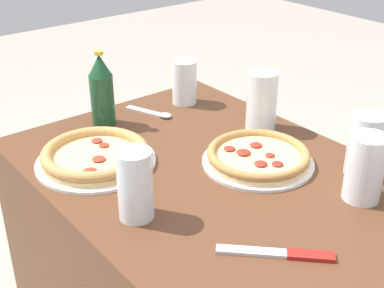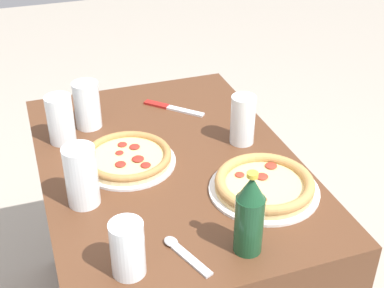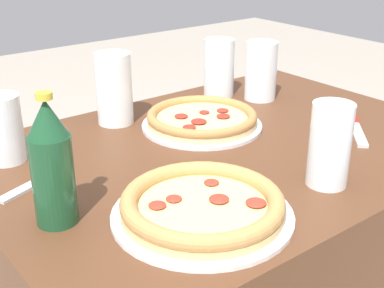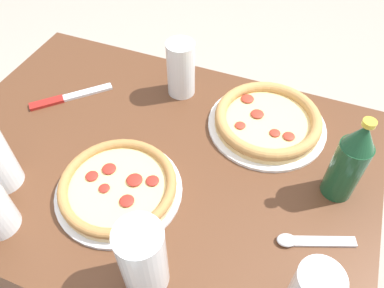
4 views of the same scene
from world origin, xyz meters
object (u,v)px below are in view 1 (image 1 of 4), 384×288
at_px(glass_lemonade, 365,146).
at_px(glass_orange_juice, 135,187).
at_px(glass_mango_juice, 365,169).
at_px(pizza_salami, 258,157).
at_px(knife, 281,254).
at_px(pizza_margherita, 96,156).
at_px(glass_cola, 184,84).
at_px(beer_bottle, 102,91).
at_px(glass_water, 262,104).
at_px(spoon, 155,113).

distance_m(glass_lemonade, glass_orange_juice, 0.53).
bearing_deg(glass_mango_juice, pizza_salami, -164.93).
relative_size(pizza_salami, glass_lemonade, 1.82).
bearing_deg(glass_lemonade, glass_orange_juice, -109.67).
relative_size(glass_mango_juice, knife, 0.87).
relative_size(pizza_margherita, knife, 1.69).
distance_m(glass_mango_juice, glass_orange_juice, 0.47).
distance_m(glass_lemonade, knife, 0.38).
distance_m(glass_orange_juice, knife, 0.30).
xyz_separation_m(glass_lemonade, glass_cola, (-0.58, -0.06, -0.01)).
bearing_deg(glass_lemonade, pizza_salami, -139.52).
relative_size(glass_orange_juice, knife, 0.88).
bearing_deg(beer_bottle, knife, -3.00).
xyz_separation_m(glass_lemonade, glass_mango_juice, (0.06, -0.09, 0.00)).
xyz_separation_m(pizza_salami, glass_water, (-0.13, 0.14, 0.05)).
bearing_deg(spoon, glass_lemonade, 17.86).
relative_size(glass_mango_juice, glass_orange_juice, 0.99).
height_order(glass_orange_juice, beer_bottle, beer_bottle).
height_order(pizza_salami, glass_lemonade, glass_lemonade).
xyz_separation_m(glass_lemonade, glass_orange_juice, (-0.18, -0.50, -0.00)).
height_order(pizza_margherita, glass_cola, glass_cola).
bearing_deg(pizza_salami, glass_cola, 167.01).
bearing_deg(glass_lemonade, beer_bottle, -151.66).
bearing_deg(glass_water, glass_mango_juice, -11.64).
bearing_deg(glass_water, pizza_margherita, -103.46).
distance_m(pizza_salami, glass_lemonade, 0.24).
xyz_separation_m(glass_cola, spoon, (0.02, -0.12, -0.05)).
bearing_deg(glass_lemonade, glass_mango_juice, -54.44).
bearing_deg(glass_lemonade, spoon, -162.14).
bearing_deg(knife, beer_bottle, 177.00).
relative_size(pizza_salami, knife, 1.57).
bearing_deg(pizza_salami, beer_bottle, -157.90).
distance_m(glass_mango_juice, glass_cola, 0.64).
bearing_deg(beer_bottle, glass_orange_juice, -22.13).
height_order(pizza_margherita, glass_orange_juice, glass_orange_juice).
bearing_deg(glass_cola, spoon, -81.49).
bearing_deg(glass_water, spoon, -145.54).
bearing_deg(glass_cola, pizza_margherita, -67.55).
distance_m(glass_orange_juice, spoon, 0.50).
relative_size(glass_cola, spoon, 0.87).
xyz_separation_m(pizza_margherita, glass_cola, (-0.16, 0.39, 0.04)).
bearing_deg(pizza_salami, glass_orange_juice, -89.71).
xyz_separation_m(beer_bottle, knife, (0.69, -0.04, -0.09)).
bearing_deg(spoon, beer_bottle, -104.71).
bearing_deg(beer_bottle, spoon, 75.29).
distance_m(glass_water, spoon, 0.31).
height_order(glass_lemonade, spoon, glass_lemonade).
height_order(pizza_margherita, glass_lemonade, glass_lemonade).
relative_size(pizza_margherita, glass_mango_juice, 1.94).
height_order(pizza_salami, glass_water, glass_water).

